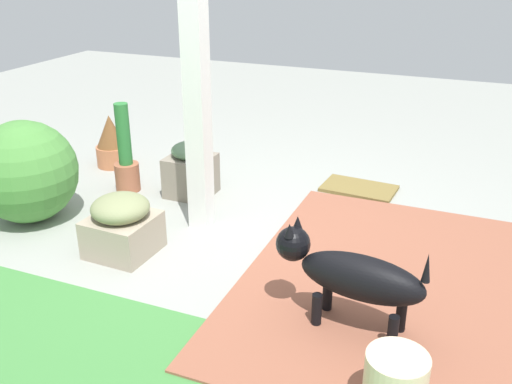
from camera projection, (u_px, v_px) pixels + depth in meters
ground_plane at (246, 236)px, 4.12m from camera, size 12.00×12.00×0.00m
brick_path at (393, 286)px, 3.51m from camera, size 1.80×2.40×0.02m
porch_pillar at (196, 65)px, 3.81m from camera, size 0.15×0.15×2.39m
stone_planter_nearest at (191, 170)px, 4.72m from camera, size 0.37×0.36×0.46m
stone_planter_mid at (122, 225)px, 3.83m from camera, size 0.43×0.44×0.42m
round_shrub at (25, 172)px, 4.24m from camera, size 0.77×0.77×0.77m
terracotta_pot_tall at (126, 160)px, 4.79m from camera, size 0.21×0.21×0.76m
terracotta_pot_spiky at (111, 142)px, 5.34m from camera, size 0.30×0.30×0.49m
dog at (351, 274)px, 3.02m from camera, size 0.84×0.29×0.58m
doormat at (359, 188)px, 4.89m from camera, size 0.63×0.41×0.03m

